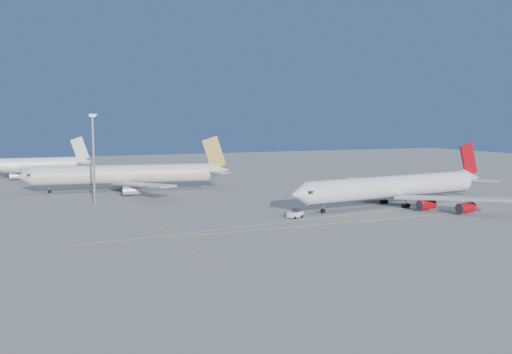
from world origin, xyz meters
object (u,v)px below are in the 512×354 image
Objects in this scene: airliner_virgin at (396,187)px; airliner_third at (16,165)px; pushback_tug at (295,214)px; light_mast at (93,151)px; airliner_etihad at (128,174)px.

airliner_virgin is 156.58m from airliner_third.
pushback_tug is 61.13m from light_mast.
light_mast is (-14.14, -25.10, 9.37)m from airliner_etihad.
airliner_third is 90.56m from light_mast.
airliner_virgin is 87.04m from airliner_etihad.
light_mast is at bearing 107.35° from pushback_tug.
airliner_third is 144.33m from pushback_tug.
airliner_virgin is at bearing -35.77° from airliner_etihad.
airliner_etihad is at bearing 85.24° from pushback_tug.
airliner_etihad reaches higher than pushback_tug.
airliner_third is (-95.33, 124.22, -0.20)m from airliner_virgin.
airliner_virgin is 15.74× the size of pushback_tug.
airliner_etihad is 71.24m from airliner_third.
light_mast is at bearing -75.82° from airliner_third.
airliner_third is at bearing 127.33° from airliner_etihad.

